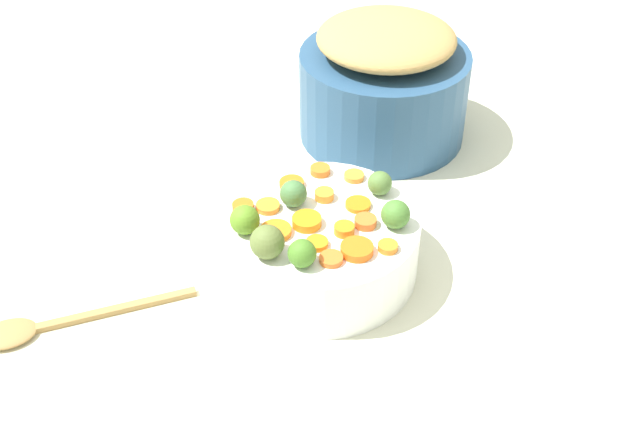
# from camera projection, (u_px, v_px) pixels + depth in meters

# --- Properties ---
(tabletop) EXTENTS (2.40, 2.40, 0.02)m
(tabletop) POSITION_uv_depth(u_px,v_px,m) (327.00, 250.00, 1.08)
(tabletop) COLOR silver
(tabletop) RESTS_ON ground
(serving_bowl_carrots) EXTENTS (0.26, 0.26, 0.09)m
(serving_bowl_carrots) POSITION_uv_depth(u_px,v_px,m) (320.00, 245.00, 1.01)
(serving_bowl_carrots) COLOR white
(serving_bowl_carrots) RESTS_ON tabletop
(metal_pot) EXTENTS (0.27, 0.27, 0.15)m
(metal_pot) POSITION_uv_depth(u_px,v_px,m) (383.00, 95.00, 1.25)
(metal_pot) COLOR #2B5078
(metal_pot) RESTS_ON tabletop
(stuffing_mound) EXTENTS (0.22, 0.22, 0.05)m
(stuffing_mound) POSITION_uv_depth(u_px,v_px,m) (386.00, 38.00, 1.19)
(stuffing_mound) COLOR tan
(stuffing_mound) RESTS_ON metal_pot
(carrot_slice_0) EXTENTS (0.04, 0.04, 0.01)m
(carrot_slice_0) POSITION_uv_depth(u_px,v_px,m) (365.00, 222.00, 0.97)
(carrot_slice_0) COLOR orange
(carrot_slice_0) RESTS_ON serving_bowl_carrots
(carrot_slice_1) EXTENTS (0.03, 0.03, 0.01)m
(carrot_slice_1) POSITION_uv_depth(u_px,v_px,m) (388.00, 247.00, 0.94)
(carrot_slice_1) COLOR orange
(carrot_slice_1) RESTS_ON serving_bowl_carrots
(carrot_slice_2) EXTENTS (0.03, 0.03, 0.01)m
(carrot_slice_2) POSITION_uv_depth(u_px,v_px,m) (243.00, 207.00, 0.99)
(carrot_slice_2) COLOR orange
(carrot_slice_2) RESTS_ON serving_bowl_carrots
(carrot_slice_3) EXTENTS (0.05, 0.05, 0.01)m
(carrot_slice_3) POSITION_uv_depth(u_px,v_px,m) (276.00, 231.00, 0.96)
(carrot_slice_3) COLOR orange
(carrot_slice_3) RESTS_ON serving_bowl_carrots
(carrot_slice_4) EXTENTS (0.04, 0.04, 0.01)m
(carrot_slice_4) POSITION_uv_depth(u_px,v_px,m) (268.00, 206.00, 1.00)
(carrot_slice_4) COLOR orange
(carrot_slice_4) RESTS_ON serving_bowl_carrots
(carrot_slice_5) EXTENTS (0.04, 0.04, 0.01)m
(carrot_slice_5) POSITION_uv_depth(u_px,v_px,m) (357.00, 249.00, 0.93)
(carrot_slice_5) COLOR orange
(carrot_slice_5) RESTS_ON serving_bowl_carrots
(carrot_slice_6) EXTENTS (0.05, 0.05, 0.01)m
(carrot_slice_6) POSITION_uv_depth(u_px,v_px,m) (292.00, 183.00, 1.04)
(carrot_slice_6) COLOR orange
(carrot_slice_6) RESTS_ON serving_bowl_carrots
(carrot_slice_7) EXTENTS (0.03, 0.03, 0.01)m
(carrot_slice_7) POSITION_uv_depth(u_px,v_px,m) (317.00, 243.00, 0.94)
(carrot_slice_7) COLOR orange
(carrot_slice_7) RESTS_ON serving_bowl_carrots
(carrot_slice_8) EXTENTS (0.03, 0.03, 0.01)m
(carrot_slice_8) POSITION_uv_depth(u_px,v_px,m) (320.00, 170.00, 1.06)
(carrot_slice_8) COLOR orange
(carrot_slice_8) RESTS_ON serving_bowl_carrots
(carrot_slice_9) EXTENTS (0.05, 0.05, 0.01)m
(carrot_slice_9) POSITION_uv_depth(u_px,v_px,m) (360.00, 203.00, 1.01)
(carrot_slice_9) COLOR orange
(carrot_slice_9) RESTS_ON serving_bowl_carrots
(carrot_slice_10) EXTENTS (0.04, 0.04, 0.01)m
(carrot_slice_10) POSITION_uv_depth(u_px,v_px,m) (354.00, 176.00, 1.05)
(carrot_slice_10) COLOR orange
(carrot_slice_10) RESTS_ON serving_bowl_carrots
(carrot_slice_11) EXTENTS (0.04, 0.04, 0.01)m
(carrot_slice_11) POSITION_uv_depth(u_px,v_px,m) (307.00, 221.00, 0.97)
(carrot_slice_11) COLOR orange
(carrot_slice_11) RESTS_ON serving_bowl_carrots
(carrot_slice_12) EXTENTS (0.03, 0.03, 0.01)m
(carrot_slice_12) POSITION_uv_depth(u_px,v_px,m) (344.00, 229.00, 0.96)
(carrot_slice_12) COLOR orange
(carrot_slice_12) RESTS_ON serving_bowl_carrots
(carrot_slice_13) EXTENTS (0.03, 0.03, 0.01)m
(carrot_slice_13) POSITION_uv_depth(u_px,v_px,m) (326.00, 196.00, 1.01)
(carrot_slice_13) COLOR orange
(carrot_slice_13) RESTS_ON serving_bowl_carrots
(carrot_slice_14) EXTENTS (0.04, 0.04, 0.01)m
(carrot_slice_14) POSITION_uv_depth(u_px,v_px,m) (331.00, 259.00, 0.92)
(carrot_slice_14) COLOR orange
(carrot_slice_14) RESTS_ON serving_bowl_carrots
(brussels_sprout_0) EXTENTS (0.04, 0.04, 0.04)m
(brussels_sprout_0) POSITION_uv_depth(u_px,v_px,m) (270.00, 243.00, 0.92)
(brussels_sprout_0) COLOR olive
(brussels_sprout_0) RESTS_ON serving_bowl_carrots
(brussels_sprout_1) EXTENTS (0.03, 0.03, 0.03)m
(brussels_sprout_1) POSITION_uv_depth(u_px,v_px,m) (380.00, 183.00, 1.02)
(brussels_sprout_1) COLOR #537939
(brussels_sprout_1) RESTS_ON serving_bowl_carrots
(brussels_sprout_2) EXTENTS (0.04, 0.04, 0.04)m
(brussels_sprout_2) POSITION_uv_depth(u_px,v_px,m) (293.00, 194.00, 1.00)
(brussels_sprout_2) COLOR #477741
(brussels_sprout_2) RESTS_ON serving_bowl_carrots
(brussels_sprout_3) EXTENTS (0.04, 0.04, 0.04)m
(brussels_sprout_3) POSITION_uv_depth(u_px,v_px,m) (245.00, 220.00, 0.95)
(brussels_sprout_3) COLOR #598923
(brussels_sprout_3) RESTS_ON serving_bowl_carrots
(brussels_sprout_4) EXTENTS (0.04, 0.04, 0.04)m
(brussels_sprout_4) POSITION_uv_depth(u_px,v_px,m) (396.00, 214.00, 0.96)
(brussels_sprout_4) COLOR #497D32
(brussels_sprout_4) RESTS_ON serving_bowl_carrots
(brussels_sprout_5) EXTENTS (0.03, 0.03, 0.03)m
(brussels_sprout_5) POSITION_uv_depth(u_px,v_px,m) (302.00, 253.00, 0.91)
(brussels_sprout_5) COLOR #487E28
(brussels_sprout_5) RESTS_ON serving_bowl_carrots
(wooden_spoon) EXTENTS (0.19, 0.22, 0.01)m
(wooden_spoon) POSITION_uv_depth(u_px,v_px,m) (41.00, 327.00, 0.95)
(wooden_spoon) COLOR #A68149
(wooden_spoon) RESTS_ON tabletop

